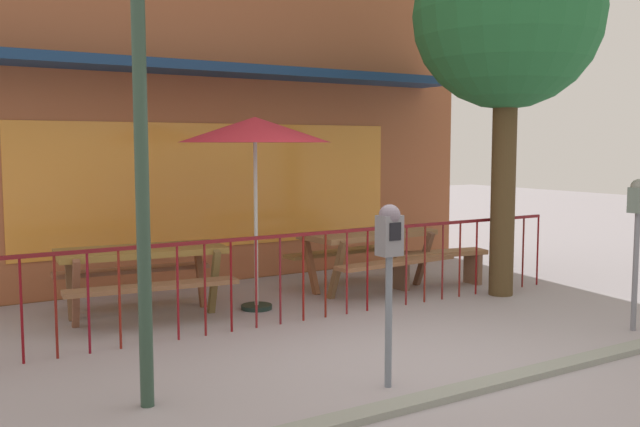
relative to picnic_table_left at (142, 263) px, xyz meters
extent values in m
plane|color=#9C959B|center=(1.57, -2.93, -0.61)|extent=(40.00, 40.00, 0.00)
cube|color=brown|center=(1.57, 1.65, -0.61)|extent=(8.51, 0.54, 0.01)
cube|color=#9F5735|center=(1.57, 1.65, 2.23)|extent=(8.51, 0.50, 5.68)
cube|color=orange|center=(1.57, 1.39, 0.74)|extent=(5.53, 0.02, 1.70)
cube|color=navy|center=(1.57, 1.02, 2.28)|extent=(7.23, 0.76, 0.12)
cube|color=maroon|center=(1.57, -1.11, 0.34)|extent=(7.15, 0.04, 0.04)
cylinder|color=maroon|center=(-1.44, -1.11, -0.14)|extent=(0.02, 0.02, 0.95)
cylinder|color=maroon|center=(-1.15, -1.11, -0.14)|extent=(0.02, 0.02, 0.95)
cylinder|color=maroon|center=(-0.86, -1.11, -0.14)|extent=(0.02, 0.02, 0.95)
cylinder|color=maroon|center=(-0.58, -1.11, -0.14)|extent=(0.02, 0.02, 0.95)
cylinder|color=maroon|center=(-0.29, -1.11, -0.14)|extent=(0.02, 0.02, 0.95)
cylinder|color=maroon|center=(-0.01, -1.11, -0.14)|extent=(0.02, 0.02, 0.95)
cylinder|color=maroon|center=(0.28, -1.11, -0.14)|extent=(0.02, 0.02, 0.95)
cylinder|color=maroon|center=(0.57, -1.11, -0.14)|extent=(0.02, 0.02, 0.95)
cylinder|color=maroon|center=(0.85, -1.11, -0.14)|extent=(0.02, 0.02, 0.95)
cylinder|color=maroon|center=(1.14, -1.11, -0.14)|extent=(0.02, 0.02, 0.95)
cylinder|color=maroon|center=(1.42, -1.11, -0.14)|extent=(0.02, 0.02, 0.95)
cylinder|color=maroon|center=(1.71, -1.11, -0.14)|extent=(0.02, 0.02, 0.95)
cylinder|color=maroon|center=(1.99, -1.11, -0.14)|extent=(0.02, 0.02, 0.95)
cylinder|color=maroon|center=(2.28, -1.11, -0.14)|extent=(0.02, 0.02, 0.95)
cylinder|color=maroon|center=(2.57, -1.11, -0.14)|extent=(0.02, 0.02, 0.95)
cylinder|color=maroon|center=(2.85, -1.11, -0.14)|extent=(0.02, 0.02, 0.95)
cylinder|color=maroon|center=(3.14, -1.11, -0.14)|extent=(0.02, 0.02, 0.95)
cylinder|color=maroon|center=(3.42, -1.11, -0.14)|extent=(0.02, 0.02, 0.95)
cylinder|color=maroon|center=(3.71, -1.11, -0.14)|extent=(0.02, 0.02, 0.95)
cylinder|color=maroon|center=(3.99, -1.11, -0.14)|extent=(0.02, 0.02, 0.95)
cylinder|color=maroon|center=(4.28, -1.11, -0.14)|extent=(0.02, 0.02, 0.95)
cylinder|color=maroon|center=(4.57, -1.11, -0.14)|extent=(0.02, 0.02, 0.95)
cylinder|color=maroon|center=(4.85, -1.11, -0.14)|extent=(0.02, 0.02, 0.95)
cylinder|color=maroon|center=(5.14, -1.11, -0.14)|extent=(0.02, 0.02, 0.95)
cube|color=olive|center=(0.00, 0.00, 0.13)|extent=(1.87, 0.96, 0.07)
cube|color=brown|center=(-0.06, -0.55, -0.17)|extent=(1.82, 0.46, 0.05)
cube|color=brown|center=(0.06, 0.55, -0.17)|extent=(1.82, 0.46, 0.05)
cube|color=brown|center=(-0.76, -0.20, -0.24)|extent=(0.11, 0.36, 0.78)
cube|color=brown|center=(-0.70, 0.36, -0.24)|extent=(0.11, 0.36, 0.78)
cube|color=brown|center=(0.70, -0.36, -0.24)|extent=(0.11, 0.36, 0.78)
cube|color=brown|center=(0.76, 0.20, -0.24)|extent=(0.11, 0.36, 0.78)
cube|color=olive|center=(3.00, -0.13, 0.13)|extent=(1.85, 0.89, 0.07)
cube|color=#946341|center=(3.04, -0.68, -0.17)|extent=(1.81, 0.39, 0.05)
cube|color=olive|center=(2.96, 0.42, -0.17)|extent=(1.81, 0.39, 0.05)
cube|color=brown|center=(2.29, -0.47, -0.24)|extent=(0.09, 0.35, 0.78)
cube|color=brown|center=(2.25, 0.09, -0.24)|extent=(0.09, 0.35, 0.78)
cube|color=brown|center=(3.76, -0.36, -0.24)|extent=(0.09, 0.35, 0.78)
cube|color=brown|center=(3.72, 0.20, -0.24)|extent=(0.09, 0.35, 0.78)
cylinder|color=black|center=(1.24, -0.35, -0.59)|extent=(0.36, 0.36, 0.05)
cylinder|color=#B8BFBA|center=(1.24, -0.35, 0.48)|extent=(0.04, 0.04, 2.18)
cone|color=#B12331|center=(1.24, -0.35, 1.47)|extent=(1.75, 1.75, 0.29)
cube|color=#9D6F49|center=(3.92, -0.46, -0.16)|extent=(1.44, 0.58, 0.06)
cube|color=brown|center=(3.37, -0.36, -0.39)|extent=(0.08, 0.29, 0.45)
cube|color=brown|center=(4.47, -0.57, -0.39)|extent=(0.08, 0.29, 0.45)
cylinder|color=slate|center=(4.11, -3.27, 0.00)|extent=(0.06, 0.06, 1.22)
cube|color=slate|center=(4.11, -3.27, 0.74)|extent=(0.18, 0.14, 0.26)
sphere|color=slate|center=(4.11, -3.27, 0.87)|extent=(0.17, 0.17, 0.17)
cylinder|color=slate|center=(0.91, -3.28, -0.08)|extent=(0.06, 0.06, 1.05)
cube|color=slate|center=(0.91, -3.28, 0.60)|extent=(0.18, 0.14, 0.32)
sphere|color=slate|center=(0.91, -3.28, 0.76)|extent=(0.17, 0.17, 0.17)
cube|color=black|center=(0.91, -3.36, 0.64)|extent=(0.11, 0.01, 0.14)
cylinder|color=#4B381F|center=(4.25, -1.30, 0.83)|extent=(0.30, 0.30, 2.87)
sphere|color=#246837|center=(4.25, -1.30, 2.91)|extent=(2.34, 2.34, 2.34)
cylinder|color=#2C4436|center=(-0.84, -2.67, 1.00)|extent=(0.10, 0.10, 3.23)
cube|color=gray|center=(1.57, -3.72, -0.61)|extent=(11.91, 0.20, 0.11)
camera|label=1|loc=(-2.44, -7.62, 1.31)|focal=39.77mm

